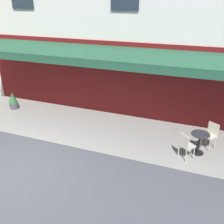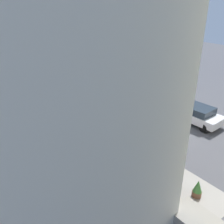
# 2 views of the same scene
# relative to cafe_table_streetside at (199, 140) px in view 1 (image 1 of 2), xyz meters

# --- Properties ---
(ground_plane) EXTENTS (70.00, 70.00, 0.00)m
(ground_plane) POSITION_rel_cafe_table_streetside_xyz_m (5.01, 2.95, -0.49)
(ground_plane) COLOR #4C4C51
(sidewalk_cafe_terrace) EXTENTS (20.50, 3.20, 0.01)m
(sidewalk_cafe_terrace) POSITION_rel_cafe_table_streetside_xyz_m (1.76, -0.45, -0.49)
(sidewalk_cafe_terrace) COLOR gray
(sidewalk_cafe_terrace) RESTS_ON ground_plane
(cafe_table_streetside) EXTENTS (0.60, 0.60, 0.75)m
(cafe_table_streetside) POSITION_rel_cafe_table_streetside_xyz_m (0.00, 0.00, 0.00)
(cafe_table_streetside) COLOR black
(cafe_table_streetside) RESTS_ON ground_plane
(cafe_chair_cream_facing_street) EXTENTS (0.56, 0.56, 0.91)m
(cafe_chair_cream_facing_street) POSITION_rel_cafe_table_streetside_xyz_m (0.41, 0.48, 0.06)
(cafe_chair_cream_facing_street) COLOR beige
(cafe_chair_cream_facing_street) RESTS_ON ground_plane
(cafe_chair_cream_kerbside) EXTENTS (0.55, 0.55, 0.91)m
(cafe_chair_cream_kerbside) POSITION_rel_cafe_table_streetside_xyz_m (-0.34, -0.53, 0.06)
(cafe_chair_cream_kerbside) COLOR beige
(cafe_chair_cream_kerbside) RESTS_ON ground_plane
(potted_plant_under_sign) EXTENTS (0.39, 0.39, 0.81)m
(potted_plant_under_sign) POSITION_rel_cafe_table_streetside_xyz_m (8.37, -0.83, -0.10)
(potted_plant_under_sign) COLOR #4C4C51
(potted_plant_under_sign) RESTS_ON ground_plane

